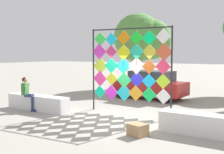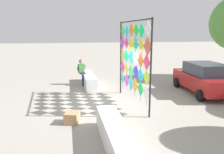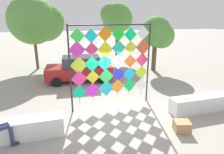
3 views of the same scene
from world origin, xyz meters
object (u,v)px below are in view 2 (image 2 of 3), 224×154
object	(u,v)px
kite_display_rack	(133,57)
parked_car	(204,78)
cardboard_box_large	(72,118)
seated_vendor	(82,70)

from	to	relation	value
kite_display_rack	parked_car	bearing A→B (deg)	102.66
kite_display_rack	cardboard_box_large	size ratio (longest dim) A/B	6.80
seated_vendor	parked_car	world-z (taller)	parked_car
seated_vendor	parked_car	size ratio (longest dim) A/B	0.36
seated_vendor	kite_display_rack	bearing A→B (deg)	25.85
kite_display_rack	parked_car	size ratio (longest dim) A/B	0.88
seated_vendor	cardboard_box_large	size ratio (longest dim) A/B	2.79
kite_display_rack	seated_vendor	world-z (taller)	kite_display_rack
kite_display_rack	parked_car	distance (m)	4.46
kite_display_rack	seated_vendor	bearing A→B (deg)	-154.15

